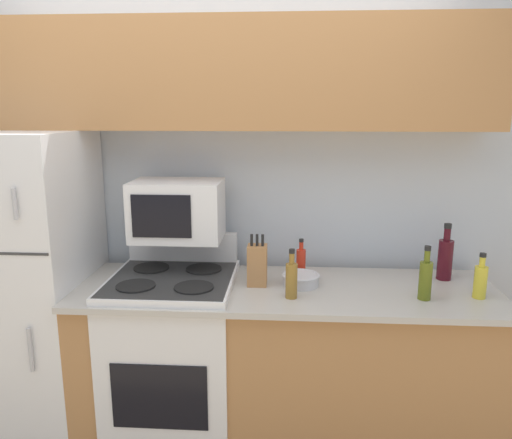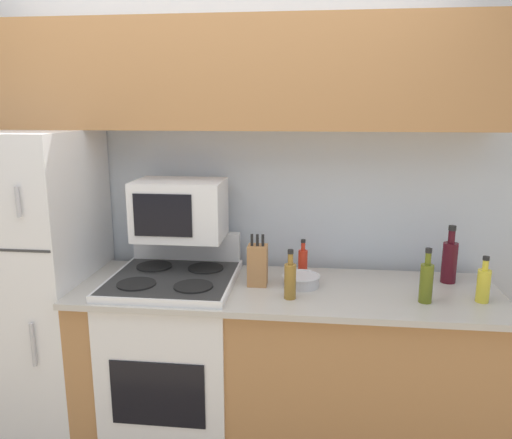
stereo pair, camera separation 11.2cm
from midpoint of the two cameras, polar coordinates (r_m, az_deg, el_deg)
The scene contains 13 objects.
wall_back at distance 2.87m, azimuth -5.01°, elevation 2.76°, with size 8.00×0.05×2.55m.
lower_cabinets at distance 2.74m, azimuth 2.09°, elevation -16.30°, with size 2.11×0.68×0.88m.
refrigerator at distance 2.99m, azimuth -26.53°, elevation -7.03°, with size 0.75×0.71×1.65m.
upper_cabinets at distance 2.66m, azimuth -5.88°, elevation 16.10°, with size 2.86×0.30×0.55m.
stove at distance 2.79m, azimuth -10.45°, elevation -15.20°, with size 0.63×0.66×1.08m.
microwave at distance 2.67m, azimuth -10.16°, elevation 1.05°, with size 0.47×0.32×0.31m.
knife_block at distance 2.53m, azimuth -1.14°, elevation -5.20°, with size 0.10×0.09×0.27m.
bowl at distance 2.55m, azimuth 3.89°, elevation -6.83°, with size 0.19×0.19×0.06m.
bottle_vinegar at distance 2.37m, azimuth 2.72°, elevation -6.81°, with size 0.06×0.06×0.24m.
bottle_hot_sauce at distance 2.69m, azimuth 3.97°, elevation -4.74°, with size 0.05×0.05×0.20m.
bottle_cooking_spray at distance 2.57m, azimuth 23.13°, elevation -6.43°, with size 0.06×0.06×0.22m.
bottle_olive_oil at distance 2.46m, azimuth 17.56°, elevation -6.46°, with size 0.06×0.06×0.26m.
bottle_wine_red at distance 2.77m, azimuth 19.73°, elevation -4.13°, with size 0.08×0.08×0.30m.
Camera 1 is at (0.38, -2.08, 1.77)m, focal length 35.00 mm.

